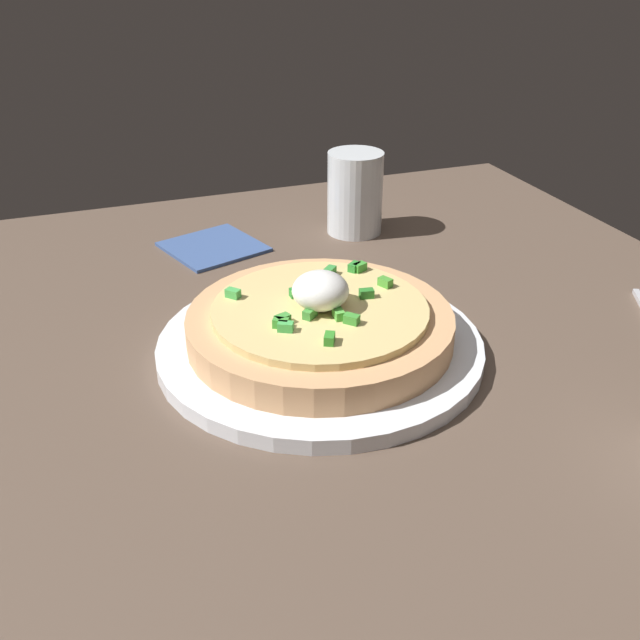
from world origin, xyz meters
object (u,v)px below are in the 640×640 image
object	(u,v)px
pizza	(320,322)
napkin	(213,247)
plate	(320,346)
cup_near	(355,195)

from	to	relation	value
pizza	napkin	size ratio (longest dim) A/B	2.32
plate	napkin	world-z (taller)	plate
cup_near	napkin	bearing A→B (deg)	-92.35
pizza	napkin	xyz separation A→B (cm)	(-27.03, -3.74, -2.95)
cup_near	napkin	distance (cm)	18.63
plate	napkin	size ratio (longest dim) A/B	2.86
plate	pizza	bearing A→B (deg)	9.87
cup_near	plate	bearing A→B (deg)	-28.54
cup_near	napkin	size ratio (longest dim) A/B	0.99
plate	pizza	world-z (taller)	pizza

